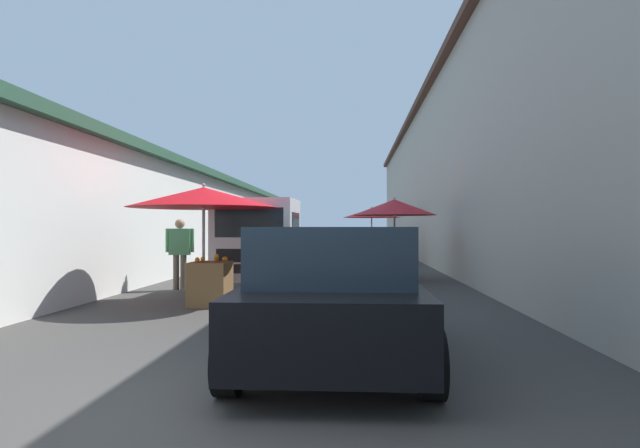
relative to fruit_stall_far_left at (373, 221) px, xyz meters
The scene contains 10 objects.
ground 5.04m from the fruit_stall_far_left, 156.06° to the left, with size 90.00×90.00×0.00m, color #3D3A38.
building_left_whitewash 9.62m from the fruit_stall_far_left, 102.51° to the left, with size 49.80×7.50×3.48m.
building_right_concrete 6.16m from the fruit_stall_far_left, 110.59° to the right, with size 49.80×7.50×6.79m.
fruit_stall_far_left is the anchor object (origin of this frame).
fruit_stall_near_left 12.40m from the fruit_stall_far_left, 162.97° to the left, with size 2.87×2.87×2.29m.
fruit_stall_mid_lane 7.12m from the fruit_stall_far_left, behind, with size 2.32×2.32×2.30m.
hatchback_car 16.00m from the fruit_stall_far_left, behind, with size 3.91×1.92×1.45m.
delivery_truck 9.83m from the fruit_stall_far_left, 162.61° to the left, with size 4.98×2.12×2.08m.
vendor_by_crates 6.45m from the fruit_stall_far_left, 154.90° to the left, with size 0.45×0.49×1.57m.
vendor_in_shade 10.86m from the fruit_stall_far_left, 153.52° to the left, with size 0.26×0.65×1.65m.
Camera 1 is at (-3.85, -1.11, 1.44)m, focal length 29.53 mm.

